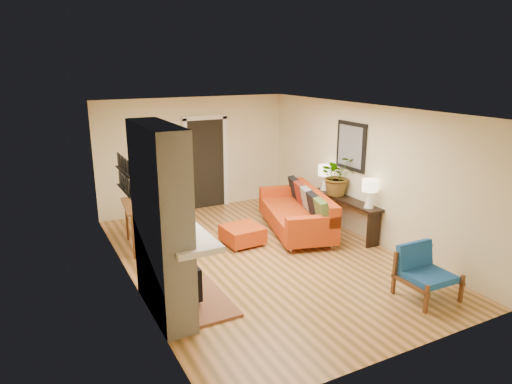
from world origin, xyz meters
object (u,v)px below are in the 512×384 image
(sofa, at_px, (300,212))
(blue_chair, at_px, (423,269))
(lamp_far, at_px, (325,174))
(dining_table, at_px, (151,211))
(console_table, at_px, (345,205))
(lamp_near, at_px, (370,190))
(ottoman, at_px, (242,234))
(houseplant, at_px, (338,175))

(sofa, distance_m, blue_chair, 3.11)
(blue_chair, height_order, lamp_far, lamp_far)
(lamp_far, bearing_deg, dining_table, 173.61)
(dining_table, relative_size, console_table, 1.05)
(blue_chair, distance_m, lamp_near, 2.12)
(blue_chair, distance_m, lamp_far, 3.44)
(ottoman, bearing_deg, houseplant, -3.43)
(dining_table, bearing_deg, sofa, -12.21)
(ottoman, bearing_deg, blue_chair, -63.79)
(blue_chair, height_order, dining_table, dining_table)
(dining_table, bearing_deg, lamp_near, -26.34)
(houseplant, bearing_deg, sofa, 163.61)
(ottoman, height_order, lamp_far, lamp_far)
(blue_chair, relative_size, console_table, 0.42)
(lamp_far, bearing_deg, lamp_near, -90.00)
(lamp_near, distance_m, houseplant, 0.96)
(lamp_near, xyz_separation_m, houseplant, (-0.01, 0.96, 0.08))
(console_table, xyz_separation_m, lamp_far, (0.00, 0.72, 0.49))
(lamp_far, height_order, houseplant, houseplant)
(sofa, xyz_separation_m, houseplant, (0.74, -0.22, 0.74))
(sofa, height_order, blue_chair, sofa)
(sofa, relative_size, lamp_near, 4.67)
(ottoman, bearing_deg, lamp_far, 8.41)
(dining_table, distance_m, lamp_far, 3.68)
(blue_chair, bearing_deg, console_table, 76.60)
(console_table, relative_size, lamp_near, 3.43)
(lamp_near, height_order, houseplant, houseplant)
(sofa, xyz_separation_m, blue_chair, (0.13, -3.10, 0.01))
(lamp_near, relative_size, houseplant, 0.65)
(sofa, bearing_deg, ottoman, -176.02)
(sofa, relative_size, dining_table, 1.30)
(sofa, bearing_deg, lamp_near, -57.34)
(houseplant, bearing_deg, console_table, -87.97)
(lamp_near, height_order, lamp_far, same)
(lamp_far, bearing_deg, ottoman, -171.59)
(houseplant, bearing_deg, dining_table, 166.92)
(sofa, bearing_deg, lamp_far, 16.03)
(sofa, relative_size, console_table, 1.36)
(blue_chair, xyz_separation_m, dining_table, (-3.02, 3.73, 0.26))
(lamp_far, bearing_deg, console_table, -90.00)
(ottoman, distance_m, blue_chair, 3.36)
(ottoman, xyz_separation_m, blue_chair, (1.48, -3.01, 0.21))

